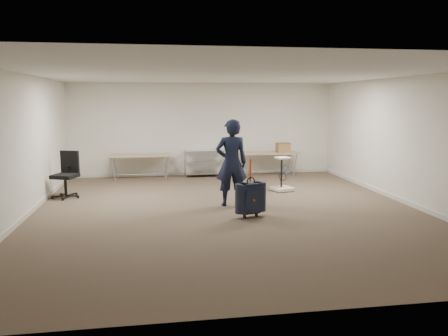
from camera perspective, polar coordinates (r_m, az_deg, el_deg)
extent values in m
plane|color=#4D402F|center=(9.17, 0.47, -5.57)|extent=(9.00, 9.00, 0.00)
plane|color=silver|center=(13.37, -2.68, 5.05)|extent=(8.00, 0.00, 8.00)
plane|color=silver|center=(4.59, 9.70, -2.40)|extent=(8.00, 0.00, 8.00)
plane|color=silver|center=(9.17, -25.04, 2.48)|extent=(0.00, 9.00, 9.00)
plane|color=silver|center=(10.36, 22.92, 3.26)|extent=(0.00, 9.00, 9.00)
plane|color=white|center=(8.90, 0.50, 12.17)|extent=(8.00, 8.00, 0.00)
cube|color=beige|center=(13.52, -2.63, -0.67)|extent=(8.00, 0.02, 0.10)
cube|color=beige|center=(9.39, -24.44, -5.72)|extent=(0.02, 9.00, 0.10)
cube|color=beige|center=(10.55, 22.43, -4.05)|extent=(0.02, 9.00, 0.10)
cube|color=tan|center=(12.82, -10.86, 1.65)|extent=(1.80, 0.75, 0.03)
cylinder|color=#9A9DA2|center=(12.90, -10.79, -0.83)|extent=(1.50, 0.02, 0.02)
cylinder|color=#9A9DA2|center=(12.62, -14.26, -0.25)|extent=(0.13, 0.04, 0.69)
cylinder|color=#9A9DA2|center=(12.57, -7.44, -0.09)|extent=(0.13, 0.04, 0.69)
cylinder|color=#9A9DA2|center=(13.21, -14.02, 0.16)|extent=(0.13, 0.04, 0.69)
cylinder|color=#9A9DA2|center=(13.16, -7.51, 0.31)|extent=(0.13, 0.04, 0.69)
cube|color=tan|center=(13.24, 5.81, 1.99)|extent=(1.80, 0.75, 0.03)
cylinder|color=#9A9DA2|center=(13.32, 5.78, -0.41)|extent=(1.50, 0.02, 0.02)
cylinder|color=#9A9DA2|center=(12.83, 2.89, 0.16)|extent=(0.13, 0.04, 0.69)
cylinder|color=#9A9DA2|center=(13.22, 9.26, 0.31)|extent=(0.13, 0.04, 0.69)
cylinder|color=#9A9DA2|center=(13.41, 2.36, 0.54)|extent=(0.13, 0.04, 0.69)
cylinder|color=#9A9DA2|center=(13.78, 8.49, 0.68)|extent=(0.13, 0.04, 0.69)
cylinder|color=silver|center=(12.90, -5.04, 0.42)|extent=(0.02, 0.02, 0.80)
cylinder|color=silver|center=(13.04, 0.23, 0.54)|extent=(0.02, 0.02, 0.80)
cylinder|color=silver|center=(13.35, -5.17, 0.70)|extent=(0.02, 0.02, 0.80)
cylinder|color=silver|center=(13.48, -0.08, 0.82)|extent=(0.02, 0.02, 0.80)
cube|color=silver|center=(13.23, -2.49, -0.66)|extent=(1.20, 0.45, 0.02)
cube|color=silver|center=(13.17, -2.50, 0.84)|extent=(1.20, 0.45, 0.02)
cube|color=silver|center=(13.13, -2.51, 2.27)|extent=(1.20, 0.45, 0.01)
imported|color=black|center=(9.42, 0.98, 0.67)|extent=(0.69, 0.45, 1.89)
cube|color=black|center=(8.58, 3.50, -3.87)|extent=(0.47, 0.35, 0.58)
cube|color=black|center=(8.67, 3.41, -5.80)|extent=(0.41, 0.27, 0.03)
cylinder|color=black|center=(8.60, 2.69, -6.30)|extent=(0.05, 0.08, 0.08)
cylinder|color=black|center=(8.73, 4.24, -6.09)|extent=(0.05, 0.08, 0.08)
torus|color=black|center=(8.51, 3.52, -1.75)|extent=(0.18, 0.08, 0.18)
cube|color=#FF500D|center=(8.49, 3.46, -0.33)|extent=(0.04, 0.02, 0.44)
cylinder|color=black|center=(11.01, -19.93, -3.40)|extent=(0.66, 0.66, 0.10)
cylinder|color=black|center=(10.96, -19.99, -2.24)|extent=(0.07, 0.07, 0.44)
cube|color=black|center=(10.92, -20.06, -0.99)|extent=(0.65, 0.65, 0.09)
cube|color=black|center=(11.08, -19.49, 0.79)|extent=(0.46, 0.22, 0.53)
cube|color=beige|center=(11.21, 7.61, -2.69)|extent=(0.58, 0.58, 0.08)
cylinder|color=black|center=(10.99, 6.94, -3.11)|extent=(0.06, 0.06, 0.04)
cylinder|color=black|center=(11.18, 7.59, -0.56)|extent=(0.05, 0.05, 0.75)
cube|color=beige|center=(11.08, 7.70, 1.31)|extent=(0.40, 0.36, 0.04)
torus|color=blue|center=(11.07, 8.01, -0.18)|extent=(0.26, 0.16, 0.23)
cube|color=olive|center=(13.25, 7.72, 2.67)|extent=(0.40, 0.31, 0.29)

